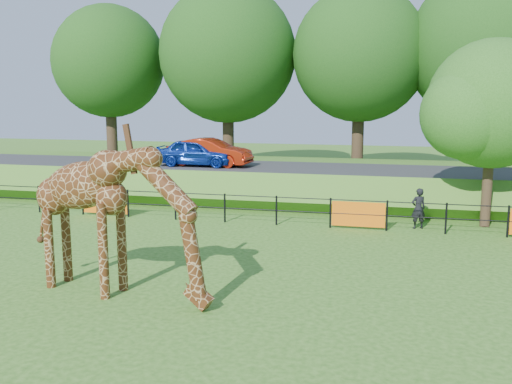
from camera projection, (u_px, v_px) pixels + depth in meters
ground at (208, 297)px, 13.55m from camera, size 90.00×90.00×0.00m
giraffe at (117, 221)px, 13.39m from camera, size 5.17×2.02×3.64m
perimeter_fence at (276, 210)px, 21.12m from camera, size 28.07×0.10×1.10m
embankment at (307, 180)px, 28.29m from camera, size 40.00×9.00×1.30m
road at (303, 169)px, 26.74m from camera, size 40.00×5.00×0.12m
car_blue at (197, 152)px, 27.40m from camera, size 3.88×1.63×1.31m
car_red at (210, 152)px, 27.43m from camera, size 4.12×1.72×1.32m
visitor at (418, 208)px, 20.51m from camera, size 0.64×0.54×1.48m
tree_east at (495, 109)px, 20.29m from camera, size 5.40×4.71×6.76m
bg_tree_line at (358, 54)px, 33.00m from camera, size 37.30×8.80×11.82m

